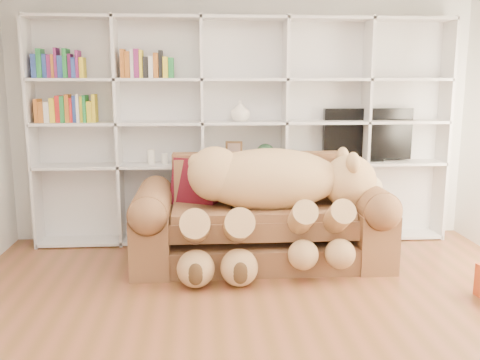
{
  "coord_description": "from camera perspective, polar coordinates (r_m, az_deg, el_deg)",
  "views": [
    {
      "loc": [
        -0.46,
        -3.37,
        1.77
      ],
      "look_at": [
        -0.09,
        1.63,
        0.81
      ],
      "focal_mm": 40.0,
      "sensor_mm": 36.0,
      "label": 1
    }
  ],
  "objects": [
    {
      "name": "wall_front",
      "position": [
        1.07,
        22.15,
        -13.3
      ],
      "size": [
        5.0,
        0.02,
        2.7
      ],
      "primitive_type": "cube",
      "color": "silver",
      "rests_on": "floor"
    },
    {
      "name": "floor",
      "position": [
        3.83,
        3.26,
        -16.67
      ],
      "size": [
        5.0,
        5.0,
        0.0
      ],
      "primitive_type": "plane",
      "color": "brown",
      "rests_on": "ground"
    },
    {
      "name": "throw_pillow",
      "position": [
        5.27,
        -4.73,
        -0.32
      ],
      "size": [
        0.53,
        0.43,
        0.49
      ],
      "primitive_type": "cube",
      "rotation": [
        -0.24,
        0.0,
        -0.44
      ],
      "color": "maroon",
      "rests_on": "sofa"
    },
    {
      "name": "tv",
      "position": [
        6.04,
        13.43,
        4.67
      ],
      "size": [
        0.98,
        0.18,
        0.58
      ],
      "color": "black",
      "rests_on": "bookshelf"
    },
    {
      "name": "snow_globe",
      "position": [
        5.74,
        -6.74,
        2.33
      ],
      "size": [
        0.11,
        0.11,
        0.11
      ],
      "primitive_type": "sphere",
      "color": "silver",
      "rests_on": "bookshelf"
    },
    {
      "name": "picture_frame",
      "position": [
        5.74,
        -0.65,
        3.05
      ],
      "size": [
        0.18,
        0.05,
        0.23
      ],
      "primitive_type": "cube",
      "rotation": [
        0.0,
        0.0,
        -0.12
      ],
      "color": "#53361C",
      "rests_on": "bookshelf"
    },
    {
      "name": "shelf_vase",
      "position": [
        5.7,
        0.03,
        7.38
      ],
      "size": [
        0.26,
        0.26,
        0.22
      ],
      "primitive_type": "imported",
      "rotation": [
        0.0,
        0.0,
        0.34
      ],
      "color": "white",
      "rests_on": "bookshelf"
    },
    {
      "name": "bookshelf",
      "position": [
        5.75,
        -2.04,
        6.24
      ],
      "size": [
        4.43,
        0.35,
        2.4
      ],
      "color": "silver",
      "rests_on": "floor"
    },
    {
      "name": "sofa",
      "position": [
        5.22,
        2.17,
        -4.54
      ],
      "size": [
        2.42,
        1.04,
        1.02
      ],
      "color": "brown",
      "rests_on": "floor"
    },
    {
      "name": "teddy_bear",
      "position": [
        4.95,
        3.42,
        -1.34
      ],
      "size": [
        1.96,
        1.04,
        1.14
      ],
      "rotation": [
        0.0,
        0.0,
        -0.07
      ],
      "color": "tan",
      "rests_on": "sofa"
    },
    {
      "name": "green_vase",
      "position": [
        5.77,
        2.73,
        2.87
      ],
      "size": [
        0.21,
        0.21,
        0.21
      ],
      "primitive_type": "sphere",
      "color": "#2A5334",
      "rests_on": "bookshelf"
    },
    {
      "name": "wall_back",
      "position": [
        5.9,
        0.25,
        6.79
      ],
      "size": [
        5.0,
        0.02,
        2.7
      ],
      "primitive_type": "cube",
      "color": "silver",
      "rests_on": "floor"
    },
    {
      "name": "figurine_tall",
      "position": [
        5.76,
        -9.45,
        2.46
      ],
      "size": [
        0.1,
        0.1,
        0.15
      ],
      "primitive_type": "cylinder",
      "rotation": [
        0.0,
        0.0,
        0.27
      ],
      "color": "white",
      "rests_on": "bookshelf"
    },
    {
      "name": "figurine_short",
      "position": [
        5.75,
        -8.03,
        2.27
      ],
      "size": [
        0.09,
        0.09,
        0.11
      ],
      "primitive_type": "cylinder",
      "rotation": [
        0.0,
        0.0,
        -0.43
      ],
      "color": "white",
      "rests_on": "bookshelf"
    }
  ]
}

